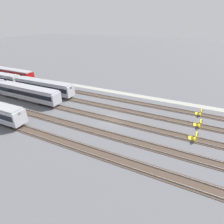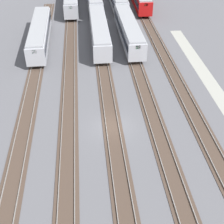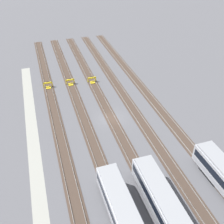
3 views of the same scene
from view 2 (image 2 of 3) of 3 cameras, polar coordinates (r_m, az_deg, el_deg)
ground_plane at (r=35.47m, az=0.06°, el=-2.70°), size 400.00×400.00×0.00m
rail_track_nearest at (r=37.53m, az=15.37°, el=-1.63°), size 90.00×2.23×0.21m
rail_track_near_inner at (r=36.16m, az=7.94°, el=-2.14°), size 90.00×2.24×0.21m
rail_track_middle at (r=35.44m, az=0.06°, el=-2.64°), size 90.00×2.24×0.21m
rail_track_far_inner at (r=35.42m, az=-7.99°, el=-3.11°), size 90.00×2.23×0.21m
rail_track_farthest at (r=36.08m, az=-15.91°, el=-3.50°), size 90.00×2.23×0.21m
subway_car_front_row_leftmost at (r=54.39m, az=-2.37°, el=14.52°), size 18.01×2.92×3.70m
subway_car_back_row_leftmost at (r=54.86m, az=3.05°, el=14.70°), size 18.04×3.07×3.70m
subway_car_back_row_centre at (r=54.80m, az=-13.06°, el=13.79°), size 18.04×3.11×3.70m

